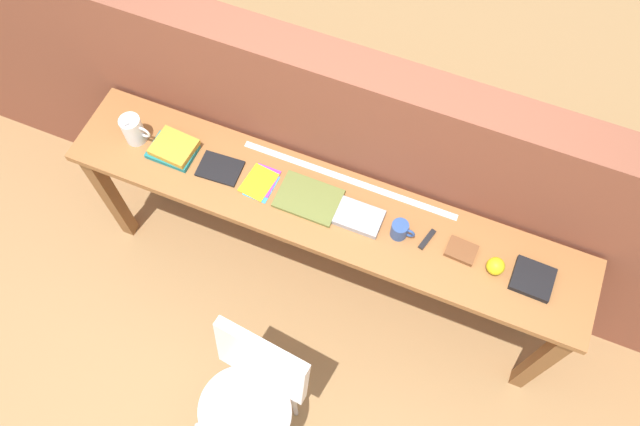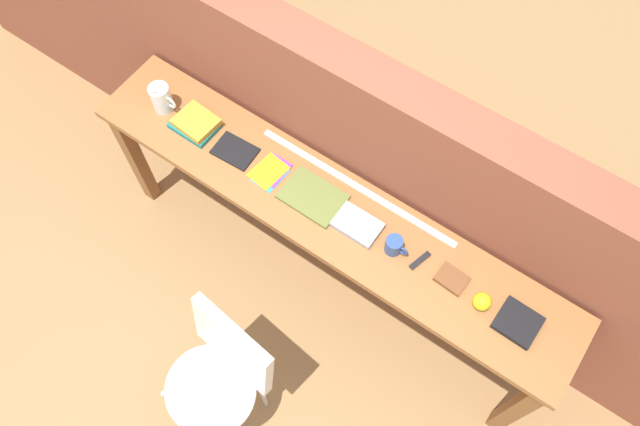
{
  "view_description": "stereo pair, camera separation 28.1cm",
  "coord_description": "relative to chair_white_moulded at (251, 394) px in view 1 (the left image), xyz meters",
  "views": [
    {
      "loc": [
        0.48,
        -0.92,
        3.41
      ],
      "look_at": [
        0.0,
        0.25,
        0.9
      ],
      "focal_mm": 35.0,
      "sensor_mm": 36.0,
      "label": 1
    },
    {
      "loc": [
        0.73,
        -0.79,
        3.41
      ],
      "look_at": [
        0.0,
        0.25,
        0.9
      ],
      "focal_mm": 35.0,
      "sensor_mm": 36.0,
      "label": 2
    }
  ],
  "objects": [
    {
      "name": "ground_plane",
      "position": [
        0.01,
        0.54,
        -0.53
      ],
      "size": [
        40.0,
        40.0,
        0.0
      ],
      "primitive_type": "plane",
      "color": "#9E7547"
    },
    {
      "name": "brick_wall_back",
      "position": [
        0.01,
        1.18,
        0.21
      ],
      "size": [
        6.0,
        0.2,
        1.48
      ],
      "primitive_type": "cube",
      "color": "brown",
      "rests_on": "ground"
    },
    {
      "name": "sideboard",
      "position": [
        0.01,
        0.84,
        0.21
      ],
      "size": [
        2.5,
        0.44,
        0.88
      ],
      "color": "#996033",
      "rests_on": "ground"
    },
    {
      "name": "chair_white_moulded",
      "position": [
        0.0,
        0.0,
        0.0
      ],
      "size": [
        0.49,
        0.5,
        0.89
      ],
      "color": "white",
      "rests_on": "ground"
    },
    {
      "name": "pitcher_white",
      "position": [
        -0.96,
        0.84,
        0.43
      ],
      "size": [
        0.14,
        0.1,
        0.18
      ],
      "color": "white",
      "rests_on": "sideboard"
    },
    {
      "name": "book_stack_leftmost",
      "position": [
        -0.76,
        0.84,
        0.38
      ],
      "size": [
        0.22,
        0.18,
        0.06
      ],
      "color": "#19757A",
      "rests_on": "sideboard"
    },
    {
      "name": "magazine_cycling",
      "position": [
        -0.51,
        0.84,
        0.36
      ],
      "size": [
        0.21,
        0.16,
        0.01
      ],
      "primitive_type": "cube",
      "rotation": [
        0.0,
        0.0,
        0.06
      ],
      "color": "black",
      "rests_on": "sideboard"
    },
    {
      "name": "pamphlet_pile_colourful",
      "position": [
        -0.3,
        0.84,
        0.36
      ],
      "size": [
        0.15,
        0.19,
        0.01
      ],
      "color": "#3399D8",
      "rests_on": "sideboard"
    },
    {
      "name": "book_open_centre",
      "position": [
        -0.07,
        0.85,
        0.36
      ],
      "size": [
        0.29,
        0.2,
        0.02
      ],
      "primitive_type": "cube",
      "rotation": [
        0.0,
        0.0,
        -0.01
      ],
      "color": "olive",
      "rests_on": "sideboard"
    },
    {
      "name": "book_grey_hardcover",
      "position": [
        0.18,
        0.84,
        0.37
      ],
      "size": [
        0.21,
        0.14,
        0.03
      ],
      "primitive_type": "cube",
      "rotation": [
        0.0,
        0.0,
        0.0
      ],
      "color": "#9E9EA3",
      "rests_on": "sideboard"
    },
    {
      "name": "mug",
      "position": [
        0.38,
        0.84,
        0.4
      ],
      "size": [
        0.11,
        0.08,
        0.09
      ],
      "color": "#2D4C8C",
      "rests_on": "sideboard"
    },
    {
      "name": "multitool_folded",
      "position": [
        0.5,
        0.86,
        0.36
      ],
      "size": [
        0.05,
        0.11,
        0.02
      ],
      "primitive_type": "cube",
      "rotation": [
        0.0,
        0.0,
        -0.27
      ],
      "color": "black",
      "rests_on": "sideboard"
    },
    {
      "name": "leather_journal_brown",
      "position": [
        0.66,
        0.86,
        0.37
      ],
      "size": [
        0.14,
        0.11,
        0.02
      ],
      "primitive_type": "cube",
      "rotation": [
        0.0,
        0.0,
        -0.06
      ],
      "color": "brown",
      "rests_on": "sideboard"
    },
    {
      "name": "sports_ball_small",
      "position": [
        0.81,
        0.83,
        0.39
      ],
      "size": [
        0.08,
        0.08,
        0.08
      ],
      "primitive_type": "sphere",
      "color": "yellow",
      "rests_on": "sideboard"
    },
    {
      "name": "book_repair_rightmost",
      "position": [
        0.98,
        0.85,
        0.37
      ],
      "size": [
        0.18,
        0.16,
        0.03
      ],
      "primitive_type": "cube",
      "rotation": [
        0.0,
        0.0,
        -0.02
      ],
      "color": "black",
      "rests_on": "sideboard"
    },
    {
      "name": "ruler_metal_back_edge",
      "position": [
        0.07,
        1.01,
        0.35
      ],
      "size": [
        1.06,
        0.03,
        0.0
      ],
      "primitive_type": "cube",
      "color": "silver",
      "rests_on": "sideboard"
    }
  ]
}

